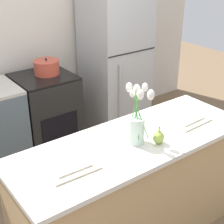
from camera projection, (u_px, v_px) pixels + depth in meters
The scene contains 9 objects.
back_wall at pixel (14, 26), 3.64m from camera, with size 5.20×0.08×2.70m.
kitchen_island at pixel (132, 191), 2.59m from camera, with size 1.80×0.66×0.90m.
stove_range at pixel (47, 113), 3.80m from camera, with size 0.60×0.61×0.89m.
refrigerator at pixel (115, 63), 4.13m from camera, with size 0.68×0.67×1.69m.
flower_vase at pixel (137, 122), 2.29m from camera, with size 0.16×0.20×0.43m.
pear_figurine at pixel (159, 137), 2.33m from camera, with size 0.08×0.08×0.13m.
plate_setting_left at pixel (67, 163), 2.12m from camera, with size 0.33×0.33×0.02m.
plate_setting_right at pixel (183, 118), 2.68m from camera, with size 0.33×0.33×0.02m.
cooking_pot at pixel (47, 67), 3.63m from camera, with size 0.27×0.27×0.17m.
Camera 1 is at (-1.35, -1.57, 2.13)m, focal length 55.00 mm.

